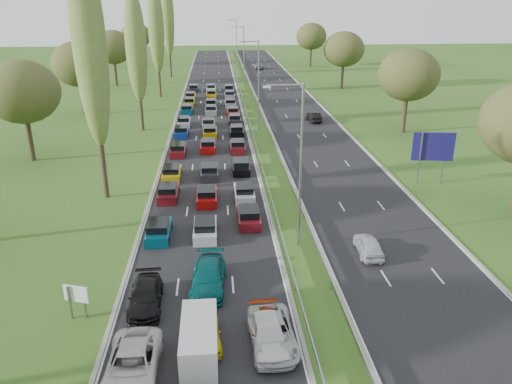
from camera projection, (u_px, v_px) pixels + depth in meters
name	position (u px, v px, depth m)	size (l,w,h in m)	color
ground	(257.00, 126.00, 71.22)	(260.00, 260.00, 0.00)	#315319
near_carriageway	(210.00, 123.00, 73.04)	(10.50, 215.00, 0.04)	black
far_carriageway	(301.00, 121.00, 74.03)	(10.50, 215.00, 0.04)	black
central_reservation	(256.00, 118.00, 73.34)	(2.36, 215.00, 0.32)	gray
lamp_columns	(259.00, 86.00, 67.18)	(0.18, 140.18, 12.00)	gray
poplar_row	(121.00, 44.00, 54.54)	(2.80, 127.80, 22.44)	#2D2116
woodland_left	(10.00, 98.00, 50.34)	(8.00, 166.00, 11.10)	#2D2116
woodland_right	(435.00, 85.00, 57.48)	(8.00, 153.00, 11.10)	#2D2116
traffic_queue_fill	(209.00, 128.00, 68.17)	(9.02, 67.93, 0.80)	#053F4C
near_car_2	(132.00, 365.00, 23.76)	(2.48, 5.38, 1.49)	silver
near_car_3	(146.00, 296.00, 29.37)	(1.87, 4.61, 1.34)	black
near_car_7	(208.00, 277.00, 31.29)	(2.08, 5.12, 1.49)	#054C4D
near_car_8	(205.00, 331.00, 26.37)	(1.56, 3.87, 1.32)	gold
near_car_10	(273.00, 333.00, 26.13)	(2.29, 4.97, 1.38)	#ACB2B6
near_car_11	(268.00, 332.00, 26.25)	(1.82, 4.47, 1.30)	#A9320A
near_car_12	(268.00, 333.00, 25.96)	(1.86, 4.62, 1.58)	white
far_car_0	(369.00, 245.00, 35.45)	(1.58, 3.92, 1.34)	#B0B5BA
far_car_1	(314.00, 117.00, 73.61)	(1.48, 4.24, 1.40)	black
far_car_2	(258.00, 66.00, 128.12)	(2.31, 5.02, 1.40)	slate
white_van_rear	(199.00, 337.00, 25.44)	(1.82, 4.64, 1.86)	white
info_sign	(76.00, 297.00, 28.07)	(1.45, 0.58, 2.10)	gray
direction_sign	(433.00, 149.00, 47.82)	(3.98, 0.61, 5.20)	gray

